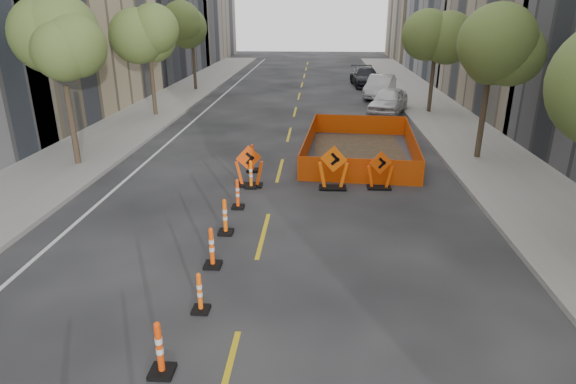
# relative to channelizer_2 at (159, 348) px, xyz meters

# --- Properties ---
(ground_plane) EXTENTS (140.00, 140.00, 0.00)m
(ground_plane) POSITION_rel_channelizer_2_xyz_m (1.16, 1.76, -0.55)
(ground_plane) COLOR black
(sidewalk_left) EXTENTS (4.00, 90.00, 0.15)m
(sidewalk_left) POSITION_rel_channelizer_2_xyz_m (-7.84, 13.76, -0.47)
(sidewalk_left) COLOR gray
(sidewalk_left) RESTS_ON ground
(sidewalk_right) EXTENTS (4.00, 90.00, 0.15)m
(sidewalk_right) POSITION_rel_channelizer_2_xyz_m (10.16, 13.76, -0.47)
(sidewalk_right) COLOR gray
(sidewalk_right) RESTS_ON ground
(bld_left_d) EXTENTS (12.00, 16.00, 14.00)m
(bld_left_d) POSITION_rel_channelizer_2_xyz_m (-15.84, 40.96, 6.45)
(bld_left_d) COLOR #4C4C51
(bld_left_d) RESTS_ON ground
(tree_l_b) EXTENTS (2.80, 2.80, 5.95)m
(tree_l_b) POSITION_rel_channelizer_2_xyz_m (-7.24, 11.76, 3.98)
(tree_l_b) COLOR #382B1E
(tree_l_b) RESTS_ON ground
(tree_l_c) EXTENTS (2.80, 2.80, 5.95)m
(tree_l_c) POSITION_rel_channelizer_2_xyz_m (-7.24, 21.76, 3.98)
(tree_l_c) COLOR #382B1E
(tree_l_c) RESTS_ON ground
(tree_l_d) EXTENTS (2.80, 2.80, 5.95)m
(tree_l_d) POSITION_rel_channelizer_2_xyz_m (-7.24, 31.76, 3.98)
(tree_l_d) COLOR #382B1E
(tree_l_d) RESTS_ON ground
(tree_r_b) EXTENTS (2.80, 2.80, 5.95)m
(tree_r_b) POSITION_rel_channelizer_2_xyz_m (9.56, 13.76, 3.98)
(tree_r_b) COLOR #382B1E
(tree_r_b) RESTS_ON ground
(tree_r_c) EXTENTS (2.80, 2.80, 5.95)m
(tree_r_c) POSITION_rel_channelizer_2_xyz_m (9.56, 23.76, 3.98)
(tree_r_c) COLOR #382B1E
(tree_r_c) RESTS_ON ground
(channelizer_2) EXTENTS (0.43, 0.43, 1.09)m
(channelizer_2) POSITION_rel_channelizer_2_xyz_m (0.00, 0.00, 0.00)
(channelizer_2) COLOR #EB3F09
(channelizer_2) RESTS_ON ground
(channelizer_3) EXTENTS (0.37, 0.37, 0.93)m
(channelizer_3) POSITION_rel_channelizer_2_xyz_m (0.25, 1.93, -0.08)
(channelizer_3) COLOR #FF5D0A
(channelizer_3) RESTS_ON ground
(channelizer_4) EXTENTS (0.42, 0.42, 1.08)m
(channelizer_4) POSITION_rel_channelizer_2_xyz_m (0.10, 3.85, -0.01)
(channelizer_4) COLOR #F74D0A
(channelizer_4) RESTS_ON ground
(channelizer_5) EXTENTS (0.42, 0.42, 1.07)m
(channelizer_5) POSITION_rel_channelizer_2_xyz_m (0.07, 5.78, -0.01)
(channelizer_5) COLOR #FE5F0A
(channelizer_5) RESTS_ON ground
(channelizer_6) EXTENTS (0.40, 0.40, 1.01)m
(channelizer_6) POSITION_rel_channelizer_2_xyz_m (0.11, 7.71, -0.04)
(channelizer_6) COLOR #FE430A
(channelizer_6) RESTS_ON ground
(channelizer_7) EXTENTS (0.41, 0.41, 1.05)m
(channelizer_7) POSITION_rel_channelizer_2_xyz_m (0.28, 9.63, -0.02)
(channelizer_7) COLOR #FF670A
(channelizer_7) RESTS_ON ground
(channelizer_8) EXTENTS (0.44, 0.44, 1.12)m
(channelizer_8) POSITION_rel_channelizer_2_xyz_m (0.08, 11.56, 0.02)
(channelizer_8) COLOR #FF420A
(channelizer_8) RESTS_ON ground
(chevron_sign_left) EXTENTS (1.19, 0.93, 1.56)m
(chevron_sign_left) POSITION_rel_channelizer_2_xyz_m (0.20, 9.82, 0.23)
(chevron_sign_left) COLOR #DF4309
(chevron_sign_left) RESTS_ON ground
(chevron_sign_center) EXTENTS (1.22, 0.92, 1.63)m
(chevron_sign_center) POSITION_rel_channelizer_2_xyz_m (3.25, 9.73, 0.27)
(chevron_sign_center) COLOR #FF620A
(chevron_sign_center) RESTS_ON ground
(chevron_sign_right) EXTENTS (1.07, 0.82, 1.42)m
(chevron_sign_right) POSITION_rel_channelizer_2_xyz_m (4.93, 9.85, 0.16)
(chevron_sign_right) COLOR #DD4709
(chevron_sign_right) RESTS_ON ground
(safety_fence) EXTENTS (5.18, 8.17, 0.98)m
(safety_fence) POSITION_rel_channelizer_2_xyz_m (4.55, 14.26, -0.06)
(safety_fence) COLOR #E95B0C
(safety_fence) RESTS_ON ground
(parked_car_near) EXTENTS (3.32, 5.06, 1.60)m
(parked_car_near) POSITION_rel_channelizer_2_xyz_m (6.98, 23.53, 0.25)
(parked_car_near) COLOR silver
(parked_car_near) RESTS_ON ground
(parked_car_mid) EXTENTS (2.97, 5.16, 1.61)m
(parked_car_mid) POSITION_rel_channelizer_2_xyz_m (7.17, 29.56, 0.26)
(parked_car_mid) COLOR #A5A6AB
(parked_car_mid) RESTS_ON ground
(parked_car_far) EXTENTS (2.55, 5.49, 1.55)m
(parked_car_far) POSITION_rel_channelizer_2_xyz_m (6.57, 35.28, 0.23)
(parked_car_far) COLOR black
(parked_car_far) RESTS_ON ground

